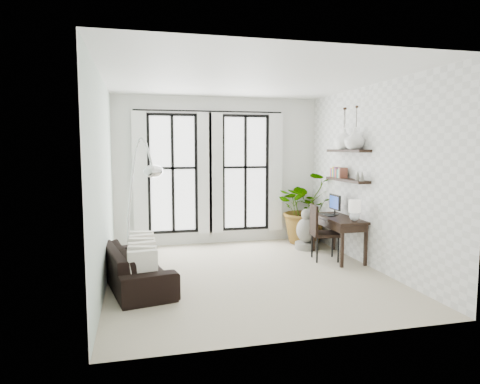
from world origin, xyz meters
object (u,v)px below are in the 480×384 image
object	(u,v)px
desk_chair	(320,229)
arc_lamp	(141,179)
desk	(339,221)
buddha	(306,232)
sofa	(136,266)
plant	(307,207)

from	to	relation	value
desk_chair	arc_lamp	bearing A→B (deg)	-160.40
desk	arc_lamp	size ratio (longest dim) A/B	0.59
arc_lamp	buddha	xyz separation A→B (m)	(3.35, 1.44, -1.27)
arc_lamp	buddha	size ratio (longest dim) A/B	2.68
desk	arc_lamp	distance (m)	3.78
sofa	desk_chair	bearing A→B (deg)	-90.05
desk	sofa	bearing A→B (deg)	-169.68
desk_chair	plant	bearing A→B (deg)	86.93
desk	buddha	distance (m)	1.01
plant	buddha	size ratio (longest dim) A/B	1.87
plant	buddha	distance (m)	0.75
plant	desk_chair	world-z (taller)	plant
sofa	desk	xyz separation A→B (m)	(3.75, 0.68, 0.44)
sofa	desk_chair	size ratio (longest dim) A/B	1.94
plant	desk_chair	distance (m)	1.49
plant	desk_chair	bearing A→B (deg)	-102.91
sofa	buddha	xyz separation A→B (m)	(3.46, 1.58, 0.06)
plant	desk_chair	size ratio (longest dim) A/B	1.51
arc_lamp	desk_chair	bearing A→B (deg)	9.76
sofa	desk_chair	distance (m)	3.45
plant	arc_lamp	size ratio (longest dim) A/B	0.70
plant	desk	bearing A→B (deg)	-88.23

